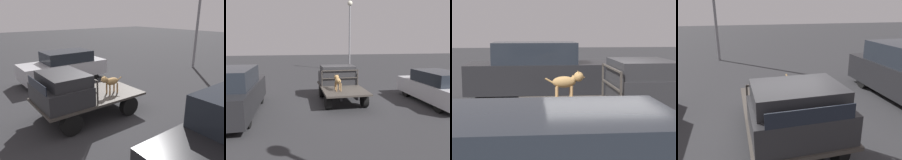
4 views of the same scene
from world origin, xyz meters
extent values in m
plane|color=#2D2D30|center=(0.00, 0.00, 0.00)|extent=(80.00, 80.00, 0.00)
cylinder|color=black|center=(1.15, 0.85, 0.35)|extent=(0.70, 0.24, 0.70)
cylinder|color=black|center=(1.15, -0.85, 0.35)|extent=(0.70, 0.24, 0.70)
cylinder|color=black|center=(-1.15, 0.85, 0.35)|extent=(0.70, 0.24, 0.70)
cylinder|color=black|center=(-1.15, -0.85, 0.35)|extent=(0.70, 0.24, 0.70)
cube|color=black|center=(0.00, 0.35, 0.59)|extent=(3.42, 0.10, 0.18)
cube|color=black|center=(0.00, -0.35, 0.59)|extent=(3.42, 0.10, 0.18)
cube|color=#3D3833|center=(0.00, 0.00, 0.72)|extent=(3.72, 2.02, 0.08)
cube|color=#28282B|center=(1.06, 0.00, 1.06)|extent=(1.50, 1.90, 0.60)
cube|color=#28282B|center=(0.94, 0.00, 1.55)|extent=(1.28, 1.75, 0.37)
cube|color=#3D3833|center=(0.24, 0.93, 1.17)|extent=(0.04, 0.04, 0.82)
cube|color=#3D3833|center=(0.24, -0.93, 1.17)|extent=(0.04, 0.04, 0.82)
cube|color=#3D3833|center=(0.24, 0.00, 1.56)|extent=(0.04, 1.86, 0.04)
cube|color=#3D3833|center=(0.24, 0.00, 1.17)|extent=(0.04, 1.86, 0.04)
cylinder|color=#9E7547|center=(-0.62, 0.42, 0.94)|extent=(0.06, 0.06, 0.37)
cylinder|color=#9E7547|center=(-0.62, 0.22, 0.94)|extent=(0.06, 0.06, 0.37)
cylinder|color=#9E7547|center=(-0.96, 0.42, 0.94)|extent=(0.06, 0.06, 0.37)
cylinder|color=#9E7547|center=(-0.96, 0.22, 0.94)|extent=(0.06, 0.06, 0.37)
ellipsoid|color=olive|center=(-0.79, 0.32, 1.21)|extent=(0.54, 0.26, 0.26)
sphere|color=#9E7547|center=(-0.64, 0.32, 1.16)|extent=(0.12, 0.12, 0.12)
cylinder|color=olive|center=(-0.56, 0.32, 1.28)|extent=(0.19, 0.14, 0.18)
sphere|color=olive|center=(-0.45, 0.32, 1.33)|extent=(0.23, 0.23, 0.23)
cone|color=#9E7547|center=(-0.36, 0.32, 1.31)|extent=(0.12, 0.12, 0.12)
cone|color=olive|center=(-0.46, 0.38, 1.43)|extent=(0.06, 0.08, 0.10)
cone|color=olive|center=(-0.46, 0.25, 1.43)|extent=(0.06, 0.08, 0.10)
cylinder|color=olive|center=(-1.12, 0.32, 1.24)|extent=(0.23, 0.04, 0.16)
cube|color=#1E232B|center=(-1.35, -4.51, 1.32)|extent=(2.50, 1.64, 0.57)
cylinder|color=black|center=(0.45, 5.53, 0.30)|extent=(0.60, 0.20, 0.60)
cylinder|color=black|center=(0.45, 3.95, 0.30)|extent=(0.60, 0.20, 0.60)
cylinder|color=black|center=(-2.74, 5.53, 0.30)|extent=(0.60, 0.20, 0.60)
cylinder|color=black|center=(-2.74, 3.95, 0.30)|extent=(0.60, 0.20, 0.60)
cube|color=black|center=(-1.14, 4.74, 0.75)|extent=(5.15, 1.87, 0.99)
cube|color=#1E232B|center=(-1.40, 4.74, 1.61)|extent=(2.83, 1.68, 0.72)
camera|label=1|loc=(3.73, 6.29, 3.56)|focal=35.00mm
camera|label=2|loc=(-10.48, 2.24, 2.99)|focal=35.00mm
camera|label=3|loc=(-1.59, -8.17, 2.43)|focal=60.00mm
camera|label=4|loc=(4.76, -1.16, 3.15)|focal=35.00mm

